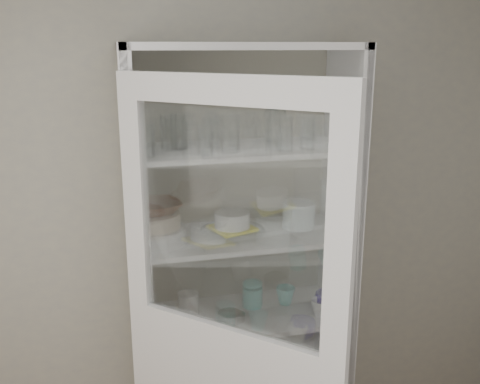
{
  "coord_description": "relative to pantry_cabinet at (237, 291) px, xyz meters",
  "views": [
    {
      "loc": [
        -0.34,
        -0.96,
        2.09
      ],
      "look_at": [
        0.2,
        1.27,
        1.46
      ],
      "focal_mm": 40.0,
      "sensor_mm": 36.0,
      "label": 1
    }
  ],
  "objects": [
    {
      "name": "goblet_1",
      "position": [
        -0.11,
        0.02,
        0.8
      ],
      "size": [
        0.07,
        0.07,
        0.16
      ],
      "primitive_type": null,
      "color": "silver",
      "rests_on": "shelf_glass"
    },
    {
      "name": "mug_blue",
      "position": [
        0.41,
        -0.14,
        -0.03
      ],
      "size": [
        0.15,
        0.15,
        0.09
      ],
      "primitive_type": "imported",
      "rotation": [
        0.0,
        0.0,
        0.32
      ],
      "color": "navy",
      "rests_on": "shelf_mugs"
    },
    {
      "name": "tumbler_7",
      "position": [
        -0.26,
        -0.05,
        0.8
      ],
      "size": [
        0.1,
        0.1,
        0.15
      ],
      "primitive_type": "cylinder",
      "rotation": [
        0.0,
        0.0,
        0.4
      ],
      "color": "silver",
      "rests_on": "shelf_glass"
    },
    {
      "name": "goblet_0",
      "position": [
        -0.21,
        0.04,
        0.8
      ],
      "size": [
        0.07,
        0.07,
        0.15
      ],
      "primitive_type": null,
      "color": "silver",
      "rests_on": "shelf_glass"
    },
    {
      "name": "glass_platter",
      "position": [
        -0.03,
        -0.05,
        0.33
      ],
      "size": [
        0.31,
        0.31,
        0.02
      ],
      "primitive_type": "cylinder",
      "rotation": [
        0.0,
        0.0,
        0.06
      ],
      "color": "silver",
      "rests_on": "shelf_plates"
    },
    {
      "name": "tumbler_4",
      "position": [
        0.27,
        -0.18,
        0.78
      ],
      "size": [
        0.07,
        0.07,
        0.13
      ],
      "primitive_type": "cylinder",
      "rotation": [
        0.0,
        0.0,
        -0.03
      ],
      "color": "silver",
      "rests_on": "shelf_glass"
    },
    {
      "name": "tumbler_9",
      "position": [
        -0.11,
        -0.07,
        0.79
      ],
      "size": [
        0.08,
        0.08,
        0.13
      ],
      "primitive_type": "cylinder",
      "rotation": [
        0.0,
        0.0,
        -0.22
      ],
      "color": "silver",
      "rests_on": "shelf_glass"
    },
    {
      "name": "measuring_cups",
      "position": [
        -0.07,
        -0.13,
        -0.06
      ],
      "size": [
        0.11,
        0.11,
        0.04
      ],
      "primitive_type": "cylinder",
      "color": "#BEBEBE",
      "rests_on": "shelf_mugs"
    },
    {
      "name": "yellow_trivet",
      "position": [
        -0.03,
        -0.05,
        0.34
      ],
      "size": [
        0.23,
        0.23,
        0.01
      ],
      "primitive_type": "cube",
      "rotation": [
        0.0,
        0.0,
        0.35
      ],
      "color": "yellow",
      "rests_on": "glass_platter"
    },
    {
      "name": "goblet_2",
      "position": [
        0.18,
        0.06,
        0.8
      ],
      "size": [
        0.07,
        0.07,
        0.17
      ],
      "primitive_type": null,
      "color": "silver",
      "rests_on": "shelf_glass"
    },
    {
      "name": "wall_back",
      "position": [
        -0.2,
        0.16,
        0.36
      ],
      "size": [
        3.6,
        0.02,
        2.6
      ],
      "primitive_type": "cube",
      "color": "gray",
      "rests_on": "ground"
    },
    {
      "name": "cupboard_door",
      "position": [
        -0.17,
        -0.6,
        -0.07
      ],
      "size": [
        0.68,
        0.65,
        2.0
      ],
      "rotation": [
        0.0,
        0.0,
        -0.76
      ],
      "color": "silver",
      "rests_on": "floor"
    },
    {
      "name": "cream_bowl",
      "position": [
        -0.38,
        -0.1,
        0.42
      ],
      "size": [
        0.27,
        0.27,
        0.06
      ],
      "primitive_type": "cylinder",
      "rotation": [
        0.0,
        0.0,
        0.37
      ],
      "color": "beige",
      "rests_on": "plate_stack_front"
    },
    {
      "name": "terracotta_bowl",
      "position": [
        -0.38,
        -0.1,
        0.48
      ],
      "size": [
        0.25,
        0.25,
        0.05
      ],
      "primitive_type": "imported",
      "rotation": [
        0.0,
        0.0,
        0.21
      ],
      "color": "#502A17",
      "rests_on": "cream_bowl"
    },
    {
      "name": "tin_box",
      "position": [
        0.14,
        -0.1,
        -0.45
      ],
      "size": [
        0.24,
        0.2,
        0.06
      ],
      "primitive_type": "cube",
      "rotation": [
        0.0,
        0.0,
        0.32
      ],
      "color": "#9193A1",
      "rests_on": "shelf_bot"
    },
    {
      "name": "tumbler_0",
      "position": [
        -0.41,
        -0.19,
        0.78
      ],
      "size": [
        0.08,
        0.08,
        0.13
      ],
      "primitive_type": "cylinder",
      "rotation": [
        0.0,
        0.0,
        -0.2
      ],
      "color": "silver",
      "rests_on": "shelf_glass"
    },
    {
      "name": "mug_white",
      "position": [
        0.36,
        -0.19,
        -0.04
      ],
      "size": [
        0.12,
        0.12,
        0.08
      ],
      "primitive_type": "imported",
      "rotation": [
        0.0,
        0.0,
        0.4
      ],
      "color": "white",
      "rests_on": "shelf_mugs"
    },
    {
      "name": "pantry_cabinet",
      "position": [
        0.0,
        0.0,
        0.0
      ],
      "size": [
        1.0,
        0.45,
        2.1
      ],
      "color": "silver",
      "rests_on": "floor"
    },
    {
      "name": "tumbler_2",
      "position": [
        -0.07,
        -0.17,
        0.8
      ],
      "size": [
        0.1,
        0.1,
        0.16
      ],
      "primitive_type": "cylinder",
      "rotation": [
        0.0,
        0.0,
        -0.39
      ],
      "color": "silver",
      "rests_on": "shelf_glass"
    },
    {
      "name": "tumbler_8",
      "position": [
        -0.31,
        -0.05,
        0.79
      ],
      "size": [
        0.08,
        0.08,
        0.15
      ],
      "primitive_type": "cylinder",
      "rotation": [
        0.0,
        0.0,
        0.14
      ],
      "color": "silver",
      "rests_on": "shelf_glass"
    },
    {
      "name": "tumbler_5",
      "position": [
        0.12,
        -0.17,
        0.79
      ],
      "size": [
        0.09,
        0.09,
        0.15
      ],
      "primitive_type": "cylinder",
      "rotation": [
        0.0,
        0.0,
        0.36
      ],
      "color": "silver",
      "rests_on": "shelf_glass"
    },
    {
      "name": "plate_stack_front",
      "position": [
        -0.38,
        -0.1,
        0.36
      ],
      "size": [
        0.25,
        0.25,
        0.07
      ],
      "primitive_type": "cylinder",
      "color": "white",
      "rests_on": "shelf_plates"
    },
    {
      "name": "goblet_3",
      "position": [
        0.19,
        0.02,
        0.81
      ],
      "size": [
        0.08,
        0.08,
        0.18
      ],
      "primitive_type": null,
      "color": "silver",
      "rests_on": "shelf_glass"
    },
    {
      "name": "plate_stack_back",
      "position": [
        -0.39,
        0.05,
        0.38
      ],
      "size": [
        0.23,
        0.23,
        0.11
      ],
      "primitive_type": "cylinder",
      "color": "white",
      "rests_on": "shelf_plates"
    },
    {
      "name": "teal_jar",
      "position": [
        0.08,
        -0.01,
        -0.02
      ],
      "size": [
        0.1,
        0.1,
        0.12
      ],
      "color": "teal",
      "rests_on": "shelf_mugs"
    },
    {
      "name": "mug_teal",
      "position": [
        0.24,
        -0.03,
        -0.04
      ],
      "size": [
        0.1,
        0.1,
        0.09
      ],
      "primitive_type": "imported",
      "rotation": [
        0.0,
        0.0,
        -0.06
      ],
      "color": "teal",
      "rests_on": "shelf_mugs"
    },
    {
      "name": "tumbler_6",
      "position": [
        0.41,
        -0.19,
        0.79
      ],
      "size": [
        0.07,
        0.07,
        0.13
      ],
      "primitive_type": "cylinder",
      "rotation": [
        0.0,
        0.0,
        -0.01
      ],
      "color": "silver",
      "rests_on": "shelf_glass"
    },
    {
      "name": "white_ramekin",
      "position": [
        -0.03,
        -0.05,
        0.39
      ],
      "size": [
        0.2,
        0.2,
        0.07
      ],
      "primitive_type": "cylinder",
      "rotation": [
        0.0,
        0.0,
        0.3
      ],
      "color": "white",
      "rests_on": "yellow_trivet"
    },
    {
      "name": "grey_bowl_stack",
      "position": [
        0.29,
        -0.04,
        0.38
      ],
      "size": [
        0.15,
        0.15,
        0.12
      ],
      "primitive_type": "cylinder",
      "color": "silver",
      "rests_on": "shelf_plates"
    },
    {
      "name": "tumbler_3",
      "position": [
        0.16,
        -0.19,
        0.79
      ],
      "size": [
        0.08,
        0.08,
        0.14
      ],
      "primitive_type": "cylinder",
      "rotation": [
        0.0,
        0.0,
        0.15
      ],
      "color": "silver",
      "rests_on": "shelf_glass"
    },
    {
      "name": "tumbler_1",
      "position": [
        -0.18,
        -0.21,
        0.78
      ],
      "size": [
        0.08,
        0.08,
        0.13
      ],
      "primitive_type": "cylinder",
      "rotation": [
        0.0,
        0.0,
        -0.28
      ],
      "color": "silver",
      "rests_on": "shelf_glass"
    },
    {
      "name": "white_canister",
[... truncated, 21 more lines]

